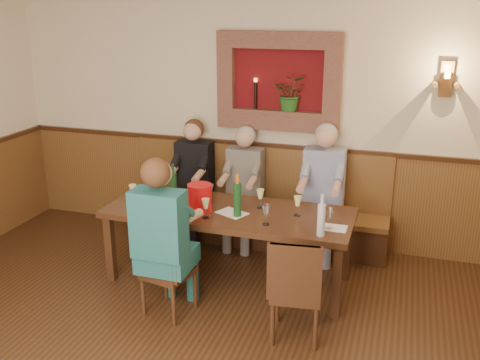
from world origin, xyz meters
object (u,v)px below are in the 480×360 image
object	(u,v)px
chair_near_left	(168,287)
wine_bottle_green_a	(237,199)
wine_bottle_green_b	(173,185)
bench	(255,215)
water_bottle	(321,219)
chair_near_right	(296,309)
spittoon_bucket	(200,198)
person_bench_left	(192,191)
person_bench_mid	(243,198)
person_bench_right	(321,203)
dining_table	(229,217)
person_chair_front	(165,251)

from	to	relation	value
chair_near_left	wine_bottle_green_a	bearing A→B (deg)	66.03
chair_near_left	wine_bottle_green_b	xyz separation A→B (m)	(-0.31, 0.86, 0.65)
bench	water_bottle	bearing A→B (deg)	-53.24
chair_near_right	spittoon_bucket	size ratio (longest dim) A/B	3.43
person_bench_left	water_bottle	xyz separation A→B (m)	(1.68, -1.17, 0.32)
bench	person_bench_left	bearing A→B (deg)	-171.80
chair_near_left	wine_bottle_green_a	xyz separation A→B (m)	(0.45, 0.63, 0.67)
chair_near_left	person_bench_mid	bearing A→B (deg)	94.40
chair_near_right	water_bottle	world-z (taller)	water_bottle
person_bench_right	dining_table	bearing A→B (deg)	-132.81
chair_near_right	spittoon_bucket	distance (m)	1.43
spittoon_bucket	person_bench_left	bearing A→B (deg)	116.76
wine_bottle_green_b	water_bottle	distance (m)	1.64
chair_near_right	person_bench_left	size ratio (longest dim) A/B	0.65
chair_near_left	person_bench_right	world-z (taller)	person_bench_right
wine_bottle_green_a	person_chair_front	bearing A→B (deg)	-124.52
bench	wine_bottle_green_b	xyz separation A→B (m)	(-0.63, -0.83, 0.58)
chair_near_right	wine_bottle_green_a	bearing A→B (deg)	130.93
person_bench_mid	water_bottle	xyz separation A→B (m)	(1.07, -1.17, 0.34)
chair_near_right	person_chair_front	world-z (taller)	person_chair_front
person_bench_left	wine_bottle_green_b	bearing A→B (deg)	-81.96
person_bench_right	water_bottle	bearing A→B (deg)	-81.40
spittoon_bucket	wine_bottle_green_a	size ratio (longest dim) A/B	0.64
person_bench_right	wine_bottle_green_b	distance (m)	1.61
chair_near_left	person_bench_mid	size ratio (longest dim) A/B	0.64
chair_near_right	spittoon_bucket	world-z (taller)	spittoon_bucket
person_bench_right	chair_near_right	bearing A→B (deg)	-87.57
dining_table	spittoon_bucket	xyz separation A→B (m)	(-0.26, -0.10, 0.21)
person_bench_mid	person_bench_right	distance (m)	0.89
bench	person_bench_left	xyz separation A→B (m)	(-0.73, -0.11, 0.26)
dining_table	spittoon_bucket	bearing A→B (deg)	-158.62
person_bench_right	bench	bearing A→B (deg)	172.14
wine_bottle_green_b	person_bench_left	bearing A→B (deg)	98.04
dining_table	person_bench_mid	distance (m)	0.85
person_bench_left	person_bench_mid	world-z (taller)	person_bench_left
person_bench_left	person_chair_front	xyz separation A→B (m)	(0.41, -1.61, 0.03)
bench	chair_near_left	xyz separation A→B (m)	(-0.32, -1.69, -0.07)
chair_near_left	person_bench_mid	world-z (taller)	person_bench_mid
chair_near_left	person_bench_left	bearing A→B (deg)	116.30
spittoon_bucket	chair_near_right	bearing A→B (deg)	-31.31
wine_bottle_green_a	dining_table	bearing A→B (deg)	135.92
person_chair_front	water_bottle	xyz separation A→B (m)	(1.27, 0.45, 0.28)
chair_near_left	water_bottle	size ratio (longest dim) A/B	2.34
bench	person_chair_front	distance (m)	1.77
person_chair_front	wine_bottle_green_a	bearing A→B (deg)	55.48
water_bottle	person_bench_right	bearing A→B (deg)	98.60
person_bench_mid	wine_bottle_green_a	size ratio (longest dim) A/B	3.30
dining_table	spittoon_bucket	world-z (taller)	spittoon_bucket
chair_near_left	person_bench_right	bearing A→B (deg)	67.19
bench	chair_near_left	distance (m)	1.73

